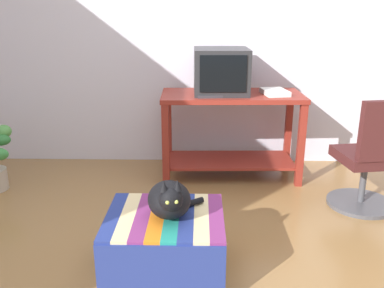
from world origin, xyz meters
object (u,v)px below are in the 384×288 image
(tv_monitor, at_px, (221,72))
(cat, at_px, (170,199))
(desk, at_px, (231,121))
(keyboard, at_px, (220,95))
(book, at_px, (275,92))
(office_chair, at_px, (370,162))
(ottoman_with_blanket, at_px, (165,244))

(tv_monitor, relative_size, cat, 1.34)
(desk, distance_m, keyboard, 0.32)
(book, distance_m, cat, 1.75)
(keyboard, bearing_deg, office_chair, -31.84)
(desk, bearing_deg, office_chair, -34.79)
(office_chair, bearing_deg, tv_monitor, -40.56)
(keyboard, relative_size, book, 1.43)
(keyboard, distance_m, office_chair, 1.31)
(desk, relative_size, tv_monitor, 2.58)
(ottoman_with_blanket, distance_m, office_chair, 1.74)
(desk, distance_m, book, 0.46)
(keyboard, bearing_deg, cat, -109.97)
(desk, height_order, office_chair, office_chair)
(tv_monitor, xyz_separation_m, cat, (-0.35, -1.56, -0.49))
(desk, height_order, ottoman_with_blanket, desk)
(tv_monitor, bearing_deg, desk, -15.03)
(tv_monitor, relative_size, book, 1.75)
(cat, bearing_deg, ottoman_with_blanket, 147.20)
(cat, xyz_separation_m, office_chair, (1.46, 0.88, -0.09))
(ottoman_with_blanket, bearing_deg, cat, -23.61)
(desk, relative_size, book, 4.52)
(cat, relative_size, office_chair, 0.41)
(tv_monitor, height_order, cat, tv_monitor)
(office_chair, bearing_deg, desk, -42.10)
(desk, xyz_separation_m, cat, (-0.45, -1.54, -0.04))
(desk, xyz_separation_m, book, (0.37, -0.03, 0.28))
(keyboard, bearing_deg, desk, 43.66)
(ottoman_with_blanket, bearing_deg, office_chair, 29.98)
(book, bearing_deg, ottoman_with_blanket, -129.81)
(book, height_order, cat, book)
(book, bearing_deg, desk, 164.87)
(tv_monitor, relative_size, keyboard, 1.22)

